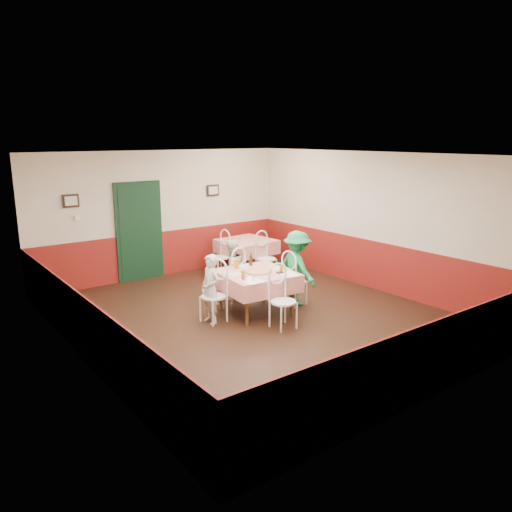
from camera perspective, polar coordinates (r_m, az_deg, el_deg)
floor at (r=8.83m, az=0.01°, el=-6.98°), size 7.00×7.00×0.00m
ceiling at (r=8.27m, az=0.01°, el=11.50°), size 7.00×7.00×0.00m
back_wall at (r=11.39m, az=-10.62°, el=4.76°), size 6.00×0.10×2.80m
front_wall at (r=6.09m, az=20.16°, el=-3.47°), size 6.00×0.10×2.80m
left_wall at (r=7.11m, az=-19.76°, el=-1.06°), size 0.10×7.00×2.80m
right_wall at (r=10.48m, az=13.30°, el=3.87°), size 0.10×7.00×2.80m
wainscot_back at (r=11.55m, az=-10.39°, el=0.33°), size 6.00×0.03×1.00m
wainscot_front at (r=6.41m, az=19.38°, el=-11.17°), size 6.00×0.03×1.00m
wainscot_left at (r=7.38m, az=-19.09°, el=-7.82°), size 0.03×7.00×1.00m
wainscot_right at (r=10.65m, az=12.99°, el=-0.91°), size 0.03×7.00×1.00m
door at (r=11.16m, az=-13.19°, el=2.62°), size 0.96×0.06×2.10m
picture_left at (r=10.57m, az=-20.40°, el=5.94°), size 0.32×0.03×0.26m
picture_right at (r=11.92m, az=-4.95°, el=7.50°), size 0.32×0.03×0.26m
thermostat at (r=10.64m, az=-19.74°, el=4.13°), size 0.10×0.03×0.10m
main_table at (r=8.91m, az=-0.00°, el=-4.22°), size 1.32×1.32×0.77m
second_table at (r=11.62m, az=-1.09°, el=-0.00°), size 1.19×1.19×0.77m
chair_left at (r=8.49m, az=-4.90°, el=-4.65°), size 0.48×0.48×0.90m
chair_right at (r=9.35m, az=4.44°, el=-2.93°), size 0.47×0.47×0.90m
chair_far at (r=9.59m, az=-2.68°, el=-2.48°), size 0.48×0.48×0.90m
chair_near at (r=8.22m, az=3.14°, el=-5.25°), size 0.44×0.44×0.90m
chair_second_a at (r=11.19m, az=-4.21°, el=-0.17°), size 0.45×0.45×0.90m
chair_second_b at (r=11.02m, az=1.19°, el=-0.35°), size 0.45×0.45×0.90m
pizza at (r=8.79m, az=0.23°, el=-1.75°), size 0.51×0.51×0.03m
plate_left at (r=8.63m, az=-2.39°, el=-2.12°), size 0.27×0.27×0.01m
plate_right at (r=9.04m, az=2.30°, el=-1.38°), size 0.27×0.27×0.01m
plate_far at (r=9.15m, az=-1.17°, el=-1.20°), size 0.27×0.27×0.01m
glass_a at (r=8.39m, az=-1.46°, el=-2.12°), size 0.08×0.08×0.14m
glass_b at (r=8.79m, az=2.93°, el=-1.45°), size 0.07×0.07×0.13m
glass_c at (r=9.04m, az=-2.25°, el=-0.93°), size 0.09×0.09×0.15m
beer_bottle at (r=9.15m, az=-0.60°, el=-0.49°), size 0.07×0.07×0.23m
shaker_a at (r=8.23m, az=-1.17°, el=-2.61°), size 0.04×0.04×0.09m
shaker_b at (r=8.22m, az=-0.28°, el=-2.63°), size 0.04×0.04×0.09m
shaker_c at (r=8.27m, az=-1.47°, el=-2.53°), size 0.04×0.04×0.09m
menu_left at (r=8.28m, az=-0.51°, el=-2.83°), size 0.32×0.42×0.00m
menu_right at (r=8.69m, az=3.67°, el=-2.05°), size 0.40×0.47×0.00m
wallet at (r=8.74m, az=2.77°, el=-1.89°), size 0.12×0.10×0.02m
diner_left at (r=8.43m, az=-5.22°, el=-3.78°), size 0.30×0.44×1.19m
diner_far at (r=9.60m, az=-2.83°, el=-1.59°), size 0.60×0.48×1.18m
diner_right at (r=9.31m, az=4.72°, el=-1.40°), size 0.57×0.93×1.40m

